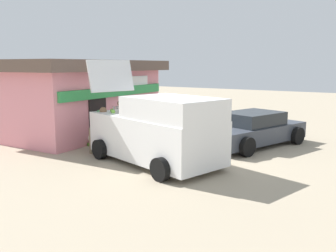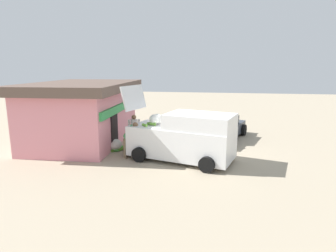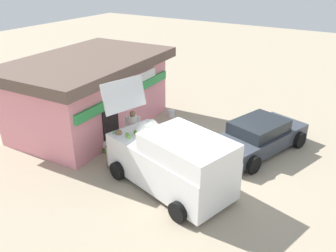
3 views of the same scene
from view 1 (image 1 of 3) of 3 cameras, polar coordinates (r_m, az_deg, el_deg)
ground_plane at (r=12.29m, az=4.19°, el=-3.90°), size 60.00×60.00×0.00m
storefront_bar at (r=15.57m, az=-13.76°, el=4.63°), size 7.31×4.92×3.06m
delivery_van at (r=10.49m, az=-1.71°, el=-0.66°), size 3.07×4.85×3.04m
parked_sedan at (r=13.30m, az=13.20°, el=-0.55°), size 4.56×3.07×1.21m
vendor_standing at (r=13.09m, az=-7.49°, el=1.06°), size 0.46×0.52×1.62m
customer_bending at (r=11.93m, az=-10.99°, el=0.08°), size 0.57×0.69×1.55m
unloaded_banana_pile at (r=13.42m, az=-11.20°, el=-1.86°), size 0.89×0.78×0.51m
paint_bucket at (r=16.23m, az=-0.63°, el=0.05°), size 0.30×0.30×0.33m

